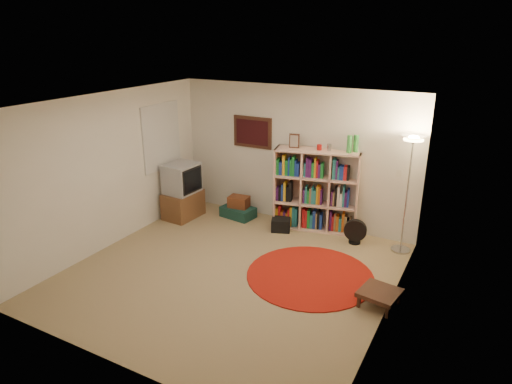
% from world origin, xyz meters
% --- Properties ---
extents(room, '(4.54, 4.54, 2.54)m').
position_xyz_m(room, '(-0.05, 0.05, 1.26)').
color(room, '#988059').
rests_on(room, ground).
extents(bookshelf, '(1.52, 0.73, 1.75)m').
position_xyz_m(bookshelf, '(0.48, 2.09, 0.71)').
color(bookshelf, '#E2AE97').
rests_on(bookshelf, ground).
extents(floor_lamp, '(0.42, 0.42, 1.91)m').
position_xyz_m(floor_lamp, '(2.06, 1.93, 1.59)').
color(floor_lamp, '#AEB0B3').
rests_on(floor_lamp, ground).
extents(floor_fan, '(0.38, 0.24, 0.43)m').
position_xyz_m(floor_fan, '(1.32, 1.82, 0.22)').
color(floor_fan, black).
rests_on(floor_fan, ground).
extents(tv_stand, '(0.55, 0.75, 1.06)m').
position_xyz_m(tv_stand, '(-1.90, 1.40, 0.51)').
color(tv_stand, brown).
rests_on(tv_stand, ground).
extents(suitcase, '(0.67, 0.48, 0.20)m').
position_xyz_m(suitcase, '(-0.98, 1.89, 0.10)').
color(suitcase, '#13362F').
rests_on(suitcase, ground).
extents(wicker_basket, '(0.39, 0.30, 0.21)m').
position_xyz_m(wicker_basket, '(-0.97, 1.90, 0.31)').
color(wicker_basket, '#5B2A16').
rests_on(wicker_basket, suitcase).
extents(duffel_bag, '(0.41, 0.37, 0.23)m').
position_xyz_m(duffel_bag, '(0.01, 1.71, 0.11)').
color(duffel_bag, black).
rests_on(duffel_bag, ground).
extents(paper_towel, '(0.13, 0.13, 0.22)m').
position_xyz_m(paper_towel, '(-0.09, 2.25, 0.11)').
color(paper_towel, white).
rests_on(paper_towel, ground).
extents(red_rug, '(1.86, 1.86, 0.02)m').
position_xyz_m(red_rug, '(1.07, 0.47, 0.01)').
color(red_rug, '#97140B').
rests_on(red_rug, ground).
extents(side_table, '(0.55, 0.55, 0.22)m').
position_xyz_m(side_table, '(2.14, 0.19, 0.18)').
color(side_table, '#351B12').
rests_on(side_table, ground).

